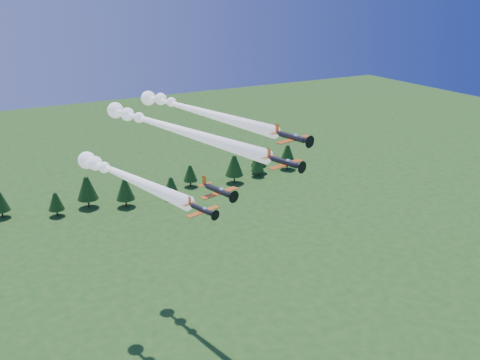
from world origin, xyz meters
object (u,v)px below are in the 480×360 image
plane_lead (167,126)px  plane_right (194,110)px  plane_left (121,174)px  plane_slot (218,190)px

plane_lead → plane_right: 15.31m
plane_left → plane_right: bearing=16.1°
plane_slot → plane_left: bearing=127.2°
plane_left → plane_right: (21.73, 13.21, 7.85)m
plane_slot → plane_right: bearing=61.6°
plane_right → plane_slot: bearing=-116.9°
plane_lead → plane_right: bearing=30.3°
plane_right → plane_slot: (-6.77, -25.44, -9.90)m
plane_lead → plane_right: size_ratio=1.01×
plane_lead → plane_right: plane_right is taller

